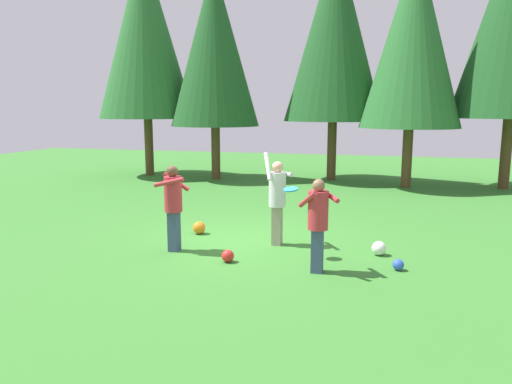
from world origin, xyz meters
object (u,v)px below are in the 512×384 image
at_px(ball_blue, 398,265).
at_px(frisbee, 291,189).
at_px(ball_red, 228,256).
at_px(tree_far_left, 145,33).
at_px(ball_orange, 199,228).
at_px(tree_center, 335,32).
at_px(ball_white, 379,248).
at_px(tree_right, 413,37).
at_px(person_thrower, 277,195).
at_px(person_catcher, 318,218).
at_px(tree_left, 214,46).
at_px(person_bystander, 173,201).

bearing_deg(ball_blue, frisbee, 171.85).
xyz_separation_m(ball_red, tree_far_left, (-6.87, 10.28, 5.60)).
relative_size(ball_orange, tree_center, 0.03).
height_order(ball_white, tree_right, tree_right).
height_order(ball_red, tree_far_left, tree_far_left).
bearing_deg(ball_blue, person_thrower, 156.56).
xyz_separation_m(person_catcher, ball_white, (0.99, 1.25, -0.80)).
bearing_deg(ball_white, tree_left, 126.13).
height_order(ball_orange, tree_center, tree_center).
distance_m(ball_blue, ball_white, 0.88).
distance_m(person_thrower, person_catcher, 1.79).
height_order(ball_red, tree_right, tree_right).
relative_size(person_thrower, tree_right, 0.23).
height_order(frisbee, ball_red, frisbee).
height_order(person_bystander, tree_left, tree_left).
xyz_separation_m(frisbee, tree_far_left, (-7.88, 9.67, 4.44)).
relative_size(person_thrower, ball_white, 6.96).
bearing_deg(ball_blue, tree_center, 102.61).
relative_size(ball_white, tree_center, 0.03).
relative_size(ball_blue, tree_far_left, 0.02).
bearing_deg(tree_right, tree_left, 177.99).
xyz_separation_m(frisbee, ball_white, (1.59, 0.53, -1.14)).
xyz_separation_m(person_bystander, tree_center, (1.81, 10.46, 4.56)).
distance_m(tree_far_left, tree_left, 3.14).
xyz_separation_m(frisbee, tree_left, (-4.83, 9.34, 3.78)).
relative_size(frisbee, tree_far_left, 0.04).
bearing_deg(person_thrower, tree_far_left, -169.42).
relative_size(person_catcher, tree_center, 0.18).
xyz_separation_m(person_catcher, person_bystander, (-2.84, 0.52, 0.05)).
relative_size(ball_red, tree_far_left, 0.02).
height_order(ball_white, tree_left, tree_left).
bearing_deg(ball_white, person_thrower, 174.03).
distance_m(tree_right, tree_left, 7.16).
xyz_separation_m(person_thrower, ball_white, (2.01, -0.21, -0.88)).
height_order(ball_orange, ball_blue, ball_orange).
xyz_separation_m(frisbee, ball_orange, (-2.26, 1.12, -1.14)).
bearing_deg(person_thrower, frisbee, -0.00).
xyz_separation_m(person_bystander, tree_left, (-2.60, 9.54, 4.07)).
relative_size(person_bystander, ball_red, 7.34).
bearing_deg(tree_center, ball_blue, -77.39).
xyz_separation_m(person_bystander, ball_white, (3.83, 0.74, -0.85)).
bearing_deg(person_thrower, ball_orange, -131.02).
distance_m(person_catcher, tree_far_left, 14.24).
xyz_separation_m(person_bystander, ball_red, (1.22, -0.40, -0.87)).
distance_m(frisbee, ball_blue, 2.28).
bearing_deg(tree_far_left, person_thrower, -50.10).
xyz_separation_m(person_catcher, ball_red, (-1.62, 0.11, -0.82)).
bearing_deg(ball_white, ball_orange, 171.27).
bearing_deg(person_catcher, frisbee, -0.00).
bearing_deg(person_bystander, tree_center, 74.89).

